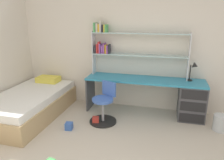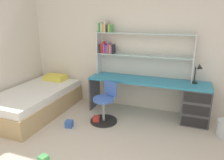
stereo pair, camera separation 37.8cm
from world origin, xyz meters
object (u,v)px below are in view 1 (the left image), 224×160
at_px(swivel_chair, 104,107).
at_px(toy_block_blue_1, 69,126).
at_px(toy_block_red_0, 96,120).
at_px(desk_lamp, 194,69).
at_px(waste_bin, 221,123).
at_px(bookshelf_hutch, 125,45).
at_px(bed_platform, 30,104).
at_px(desk, 177,96).

height_order(swivel_chair, toy_block_blue_1, swivel_chair).
bearing_deg(toy_block_red_0, swivel_chair, 39.78).
relative_size(desk_lamp, waste_bin, 1.32).
height_order(swivel_chair, waste_bin, swivel_chair).
height_order(bookshelf_hutch, toy_block_red_0, bookshelf_hutch).
bearing_deg(toy_block_blue_1, toy_block_red_0, 41.01).
height_order(desk_lamp, bed_platform, desk_lamp).
bearing_deg(toy_block_blue_1, waste_bin, 14.02).
bearing_deg(desk, bookshelf_hutch, 171.34).
height_order(desk_lamp, swivel_chair, desk_lamp).
relative_size(toy_block_red_0, toy_block_blue_1, 0.97).
relative_size(swivel_chair, toy_block_red_0, 6.40).
relative_size(swivel_chair, toy_block_blue_1, 6.17).
distance_m(bed_platform, toy_block_blue_1, 1.08).
height_order(bed_platform, toy_block_red_0, bed_platform).
bearing_deg(waste_bin, toy_block_red_0, -171.97).
xyz_separation_m(desk_lamp, bed_platform, (-3.16, -0.80, -0.75)).
bearing_deg(desk_lamp, bed_platform, -165.81).
relative_size(desk_lamp, bed_platform, 0.19).
bearing_deg(desk, toy_block_blue_1, -150.92).
bearing_deg(bookshelf_hutch, waste_bin, -16.40).
relative_size(bookshelf_hutch, waste_bin, 6.81).
xyz_separation_m(bookshelf_hutch, waste_bin, (1.88, -0.55, -1.26)).
relative_size(desk, waste_bin, 8.23).
bearing_deg(waste_bin, swivel_chair, -174.45).
xyz_separation_m(bed_platform, toy_block_red_0, (1.40, 0.02, -0.19)).
bearing_deg(bookshelf_hutch, desk, -8.66).
xyz_separation_m(desk_lamp, toy_block_blue_1, (-2.15, -1.12, -0.94)).
distance_m(bookshelf_hutch, bed_platform, 2.29).
relative_size(swivel_chair, bed_platform, 0.38).
height_order(swivel_chair, toy_block_red_0, swivel_chair).
bearing_deg(desk_lamp, desk, -164.51).
bearing_deg(bookshelf_hutch, toy_block_red_0, -112.88).
relative_size(bookshelf_hutch, desk_lamp, 5.16).
bearing_deg(desk_lamp, toy_block_blue_1, -152.49).
relative_size(desk, toy_block_blue_1, 18.91).
bearing_deg(toy_block_blue_1, desk, 29.08).
xyz_separation_m(swivel_chair, toy_block_red_0, (-0.13, -0.11, -0.25)).
bearing_deg(swivel_chair, bed_platform, -175.03).
height_order(desk_lamp, waste_bin, desk_lamp).
xyz_separation_m(bookshelf_hutch, desk_lamp, (1.39, -0.09, -0.41)).
xyz_separation_m(desk_lamp, waste_bin, (0.49, -0.46, -0.86)).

